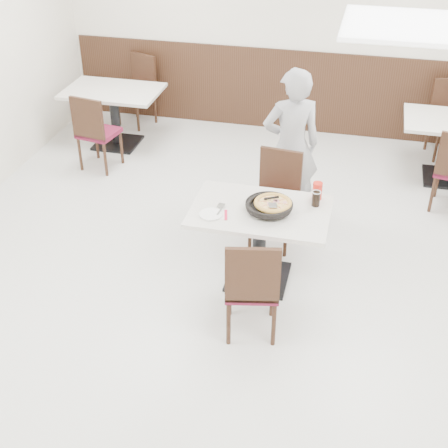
% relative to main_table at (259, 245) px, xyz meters
% --- Properties ---
extents(floor, '(7.00, 7.00, 0.00)m').
position_rel_main_table_xyz_m(floor, '(-0.28, -0.04, -0.38)').
color(floor, '#BABAB5').
rests_on(floor, ground).
extents(wall_back, '(6.00, 0.04, 2.80)m').
position_rel_main_table_xyz_m(wall_back, '(-0.28, 3.46, 1.02)').
color(wall_back, silver).
rests_on(wall_back, floor).
extents(wainscot_back, '(5.90, 0.03, 1.10)m').
position_rel_main_table_xyz_m(wainscot_back, '(-0.28, 3.44, 0.18)').
color(wainscot_back, black).
rests_on(wainscot_back, floor).
extents(main_table, '(1.27, 0.91, 0.75)m').
position_rel_main_table_xyz_m(main_table, '(0.00, 0.00, 0.00)').
color(main_table, silver).
rests_on(main_table, floor).
extents(chair_near, '(0.50, 0.50, 0.95)m').
position_rel_main_table_xyz_m(chair_near, '(0.07, -0.69, 0.10)').
color(chair_near, black).
rests_on(chair_near, floor).
extents(chair_far, '(0.47, 0.47, 0.95)m').
position_rel_main_table_xyz_m(chair_far, '(0.03, 0.62, 0.10)').
color(chair_far, black).
rests_on(chair_far, floor).
extents(trivet, '(0.12, 0.12, 0.04)m').
position_rel_main_table_xyz_m(trivet, '(0.07, 0.00, 0.39)').
color(trivet, black).
rests_on(trivet, main_table).
extents(pizza_pan, '(0.43, 0.43, 0.01)m').
position_rel_main_table_xyz_m(pizza_pan, '(0.08, -0.02, 0.42)').
color(pizza_pan, black).
rests_on(pizza_pan, trivet).
extents(pizza, '(0.31, 0.31, 0.02)m').
position_rel_main_table_xyz_m(pizza, '(0.11, 0.00, 0.44)').
color(pizza, gold).
rests_on(pizza, pizza_pan).
extents(pizza_server, '(0.09, 0.10, 0.00)m').
position_rel_main_table_xyz_m(pizza_server, '(0.11, -0.06, 0.47)').
color(pizza_server, silver).
rests_on(pizza_server, pizza).
extents(napkin, '(0.20, 0.20, 0.00)m').
position_rel_main_table_xyz_m(napkin, '(-0.35, -0.16, 0.38)').
color(napkin, white).
rests_on(napkin, main_table).
extents(side_plate, '(0.22, 0.22, 0.01)m').
position_rel_main_table_xyz_m(side_plate, '(-0.40, -0.19, 0.38)').
color(side_plate, white).
rests_on(side_plate, napkin).
extents(fork, '(0.03, 0.17, 0.00)m').
position_rel_main_table_xyz_m(fork, '(-0.33, -0.12, 0.39)').
color(fork, silver).
rests_on(fork, side_plate).
extents(cola_glass, '(0.08, 0.08, 0.13)m').
position_rel_main_table_xyz_m(cola_glass, '(0.46, 0.18, 0.44)').
color(cola_glass, black).
rests_on(cola_glass, main_table).
extents(red_cup, '(0.09, 0.09, 0.16)m').
position_rel_main_table_xyz_m(red_cup, '(0.45, 0.30, 0.45)').
color(red_cup, red).
rests_on(red_cup, main_table).
extents(diner_person, '(0.70, 0.59, 1.64)m').
position_rel_main_table_xyz_m(diner_person, '(0.09, 1.17, 0.44)').
color(diner_person, '#A3A2A7').
rests_on(diner_person, floor).
extents(bg_table_left, '(1.27, 0.91, 0.75)m').
position_rel_main_table_xyz_m(bg_table_left, '(-2.36, 2.43, 0.00)').
color(bg_table_left, silver).
rests_on(bg_table_left, floor).
extents(bg_chair_left_near, '(0.49, 0.49, 0.95)m').
position_rel_main_table_xyz_m(bg_chair_left_near, '(-2.30, 1.77, 0.10)').
color(bg_chair_left_near, black).
rests_on(bg_chair_left_near, floor).
extents(bg_chair_left_far, '(0.55, 0.55, 0.95)m').
position_rel_main_table_xyz_m(bg_chair_left_far, '(-2.32, 3.12, 0.10)').
color(bg_chair_left_far, black).
rests_on(bg_chair_left_far, floor).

